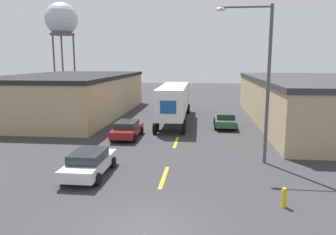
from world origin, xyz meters
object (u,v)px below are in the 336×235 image
at_px(semi_truck, 175,99).
at_px(parked_car_left_far, 127,129).
at_px(street_lamp, 262,74).
at_px(parked_car_left_near, 89,162).
at_px(water_tower, 61,20).
at_px(parked_car_right_far, 225,120).
at_px(fire_hydrant, 284,197).

xyz_separation_m(semi_truck, parked_car_left_far, (-3.12, -7.76, -1.52)).
bearing_deg(street_lamp, semi_truck, 115.46).
distance_m(semi_truck, street_lamp, 14.97).
xyz_separation_m(parked_car_left_near, water_tower, (-18.04, 38.39, 12.12)).
height_order(parked_car_right_far, fire_hydrant, parked_car_right_far).
relative_size(parked_car_left_far, water_tower, 0.28).
height_order(parked_car_left_far, fire_hydrant, parked_car_left_far).
height_order(street_lamp, fire_hydrant, street_lamp).
height_order(semi_truck, parked_car_left_far, semi_truck).
xyz_separation_m(parked_car_right_far, parked_car_left_far, (-8.04, -5.15, 0.00)).
relative_size(semi_truck, fire_hydrant, 16.33).
bearing_deg(street_lamp, water_tower, 128.06).
bearing_deg(semi_truck, street_lamp, -65.24).
bearing_deg(parked_car_right_far, fire_hydrant, -85.01).
bearing_deg(semi_truck, parked_car_left_near, -101.37).
bearing_deg(semi_truck, water_tower, 133.40).
bearing_deg(water_tower, parked_car_right_far, -43.15).
bearing_deg(fire_hydrant, street_lamp, 90.87).
relative_size(parked_car_right_far, fire_hydrant, 5.14).
bearing_deg(fire_hydrant, parked_car_right_far, 94.99).
height_order(parked_car_left_near, fire_hydrant, parked_car_left_near).
distance_m(parked_car_left_far, fire_hydrant, 15.01).
xyz_separation_m(semi_truck, water_tower, (-21.16, 21.84, 10.60)).
bearing_deg(water_tower, street_lamp, -51.94).
bearing_deg(fire_hydrant, parked_car_left_near, 163.42).
bearing_deg(parked_car_left_far, semi_truck, 68.11).
bearing_deg(parked_car_left_far, water_tower, 121.36).
bearing_deg(parked_car_left_far, parked_car_left_near, -90.00).
distance_m(street_lamp, fire_hydrant, 7.89).
height_order(semi_truck, parked_car_left_near, semi_truck).
bearing_deg(fire_hydrant, water_tower, 123.76).
relative_size(semi_truck, parked_car_right_far, 3.18).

